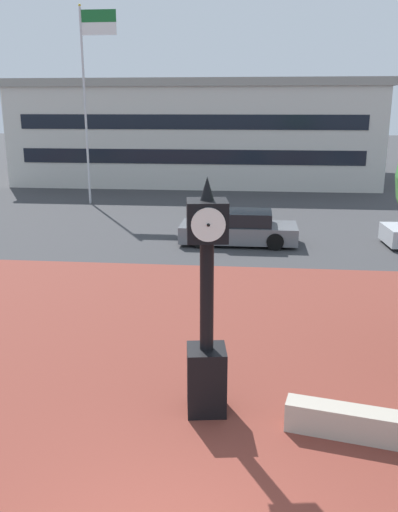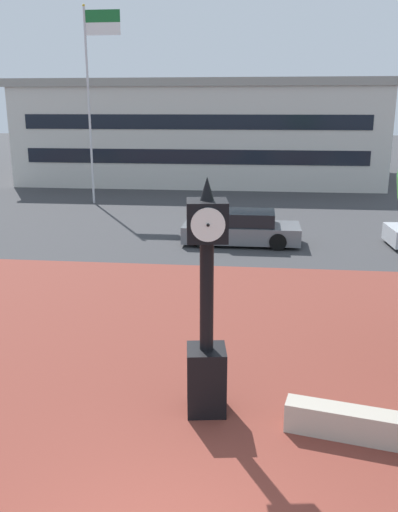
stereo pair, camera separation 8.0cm
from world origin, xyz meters
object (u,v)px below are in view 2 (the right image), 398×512
object	(u,v)px
car_street_near	(243,229)
civic_building	(206,130)
street_clock	(207,320)
flagpole_primary	(93,86)

from	to	relation	value
car_street_near	civic_building	distance (m)	21.85
street_clock	flagpole_primary	world-z (taller)	flagpole_primary
street_clock	civic_building	world-z (taller)	civic_building
flagpole_primary	civic_building	world-z (taller)	flagpole_primary
street_clock	flagpole_primary	bearing A→B (deg)	103.30
flagpole_primary	street_clock	bearing A→B (deg)	-68.41
car_street_near	civic_building	xyz separation A→B (m)	(-3.57, 21.37, 2.86)
civic_building	flagpole_primary	bearing A→B (deg)	-109.49
street_clock	car_street_near	world-z (taller)	street_clock
street_clock	car_street_near	distance (m)	12.06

